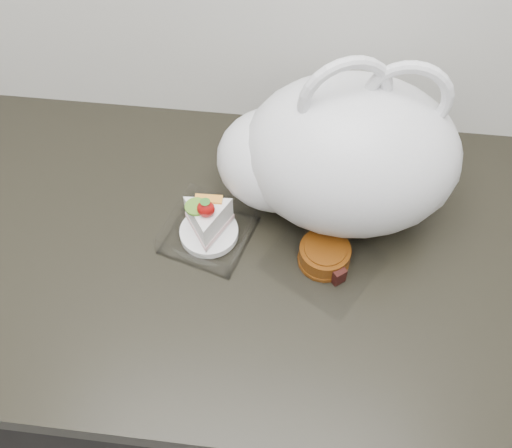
% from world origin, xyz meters
% --- Properties ---
extents(counter, '(2.04, 0.64, 0.90)m').
position_xyz_m(counter, '(0.00, 1.69, 0.45)').
color(counter, black).
rests_on(counter, ground).
extents(cake_tray, '(0.16, 0.16, 0.10)m').
position_xyz_m(cake_tray, '(-0.03, 1.70, 0.93)').
color(cake_tray, white).
rests_on(cake_tray, counter).
extents(mooncake_wrap, '(0.22, 0.21, 0.04)m').
position_xyz_m(mooncake_wrap, '(0.16, 1.68, 0.92)').
color(mooncake_wrap, white).
rests_on(mooncake_wrap, counter).
extents(plastic_bag, '(0.41, 0.31, 0.31)m').
position_xyz_m(plastic_bag, '(0.17, 1.79, 1.02)').
color(plastic_bag, white).
rests_on(plastic_bag, counter).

